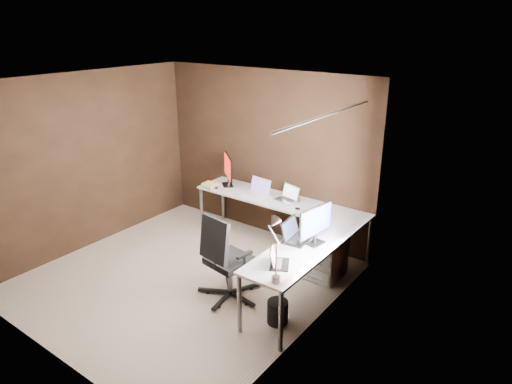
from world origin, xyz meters
TOP-DOWN VIEW (x-y plane):
  - room at (0.34, 0.07)m, footprint 3.60×3.60m
  - desk at (0.84, 1.04)m, footprint 2.65×2.25m
  - drawer_pedestal at (1.43, 1.15)m, footprint 0.42×0.50m
  - monitor_left at (-0.50, 1.54)m, footprint 0.43×0.38m
  - monitor_right at (1.55, 0.60)m, footprint 0.16×0.56m
  - laptop_white at (0.12, 1.46)m, footprint 0.39×0.30m
  - laptop_silver at (0.59, 1.55)m, footprint 0.37×0.30m
  - laptop_black_big at (1.31, 0.55)m, footprint 0.30×0.39m
  - laptop_black_small at (1.48, -0.06)m, footprint 0.31×0.34m
  - book_stack at (-0.66, 1.30)m, footprint 0.25×0.21m
  - mouse_left at (-0.55, 1.30)m, footprint 0.09×0.08m
  - mouse_corner at (0.88, 1.33)m, footprint 0.10×0.08m
  - desk_lamp at (1.59, -0.28)m, footprint 0.20×0.24m
  - office_chair at (0.72, 0.02)m, footprint 0.61×0.61m
  - wastebasket at (1.48, -0.04)m, footprint 0.31×0.31m

SIDE VIEW (x-z plane):
  - wastebasket at x=1.48m, z-range 0.00..0.27m
  - drawer_pedestal at x=1.43m, z-range 0.00..0.60m
  - office_chair at x=0.72m, z-range -0.22..0.86m
  - desk at x=0.84m, z-range 0.31..1.04m
  - mouse_left at x=-0.55m, z-range 0.73..0.76m
  - mouse_corner at x=0.88m, z-range 0.73..0.76m
  - book_stack at x=-0.66m, z-range 0.73..0.80m
  - laptop_black_small at x=1.48m, z-range 0.68..0.87m
  - laptop_silver at x=0.59m, z-range 0.67..0.89m
  - laptop_white at x=0.12m, z-range 0.66..0.90m
  - laptop_black_big at x=1.31m, z-range 0.66..0.90m
  - monitor_right at x=1.55m, z-range 0.76..1.22m
  - monitor_left at x=-0.50m, z-range 0.76..1.24m
  - desk_lamp at x=1.59m, z-range 0.81..1.47m
  - room at x=0.34m, z-range 0.03..2.53m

